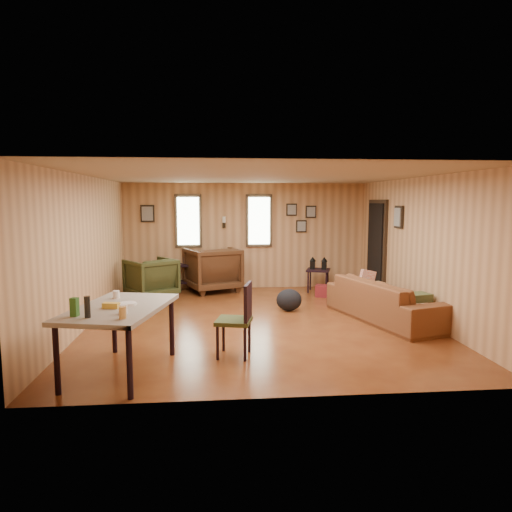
% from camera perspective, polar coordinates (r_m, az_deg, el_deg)
% --- Properties ---
extents(room, '(5.54, 6.04, 2.44)m').
position_cam_1_polar(room, '(7.77, 1.33, 1.04)').
color(room, brown).
rests_on(room, ground).
extents(sofa, '(1.31, 2.44, 0.92)m').
position_cam_1_polar(sofa, '(7.97, 15.96, -4.51)').
color(sofa, brown).
rests_on(sofa, ground).
extents(recliner_brown, '(1.34, 1.30, 1.08)m').
position_cam_1_polar(recliner_brown, '(10.15, -5.47, -1.39)').
color(recliner_brown, '#432714').
rests_on(recliner_brown, ground).
extents(recliner_green, '(1.19, 1.18, 0.90)m').
position_cam_1_polar(recliner_green, '(9.71, -12.99, -2.45)').
color(recliner_green, '#333719').
rests_on(recliner_green, ground).
extents(end_table, '(0.60, 0.56, 0.73)m').
position_cam_1_polar(end_table, '(10.42, -8.15, -1.96)').
color(end_table, black).
rests_on(end_table, ground).
extents(side_table, '(0.62, 0.62, 0.78)m').
position_cam_1_polar(side_table, '(10.11, 7.80, -1.50)').
color(side_table, black).
rests_on(side_table, ground).
extents(cooler, '(0.41, 0.35, 0.25)m').
position_cam_1_polar(cooler, '(9.69, 8.50, -4.34)').
color(cooler, maroon).
rests_on(cooler, ground).
extents(backpack, '(0.53, 0.45, 0.40)m').
position_cam_1_polar(backpack, '(8.38, 4.15, -5.50)').
color(backpack, black).
rests_on(backpack, ground).
extents(sofa_pillows, '(0.73, 1.66, 0.34)m').
position_cam_1_polar(sofa_pillows, '(8.21, 16.66, -3.93)').
color(sofa_pillows, '#48512D').
rests_on(sofa_pillows, sofa).
extents(dining_table, '(1.25, 1.72, 1.02)m').
position_cam_1_polar(dining_table, '(5.51, -16.75, -6.77)').
color(dining_table, gray).
rests_on(dining_table, ground).
extents(dining_chair, '(0.52, 0.52, 0.96)m').
position_cam_1_polar(dining_chair, '(5.89, -2.09, -7.46)').
color(dining_chair, '#333719').
rests_on(dining_chair, ground).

